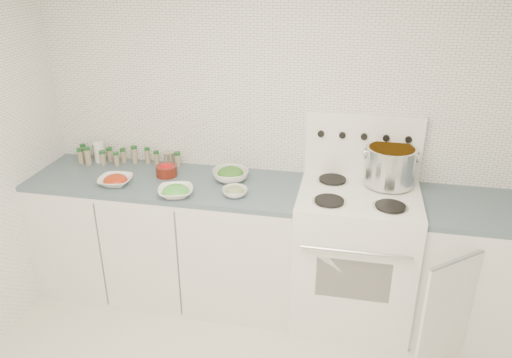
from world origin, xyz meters
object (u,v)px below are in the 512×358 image
stock_pot (390,164)px  bowl_snowpea (176,191)px  stove (354,251)px  bowl_tomato (115,180)px

stock_pot → bowl_snowpea: 1.38m
stove → bowl_tomato: size_ratio=5.65×
stock_pot → bowl_snowpea: bearing=-164.6°
bowl_tomato → bowl_snowpea: (0.45, -0.08, 0.00)m
bowl_snowpea → stock_pot: bearing=15.4°
stove → stock_pot: 0.63m
bowl_snowpea → stove: bearing=10.7°
bowl_tomato → bowl_snowpea: bowl_snowpea is taller
stock_pot → stove: bearing=-139.7°
bowl_snowpea → bowl_tomato: bearing=169.9°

